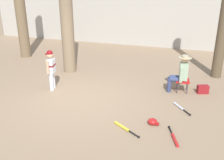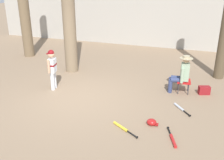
{
  "view_description": "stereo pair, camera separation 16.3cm",
  "coord_description": "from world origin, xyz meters",
  "views": [
    {
      "loc": [
        3.07,
        -6.09,
        3.24
      ],
      "look_at": [
        0.99,
        -0.02,
        0.75
      ],
      "focal_mm": 40.28,
      "sensor_mm": 36.0,
      "label": 1
    },
    {
      "loc": [
        3.22,
        -6.04,
        3.24
      ],
      "look_at": [
        0.99,
        -0.02,
        0.75
      ],
      "focal_mm": 40.28,
      "sensor_mm": 36.0,
      "label": 2
    }
  ],
  "objects": [
    {
      "name": "ground_plane",
      "position": [
        0.0,
        0.0,
        0.0
      ],
      "size": [
        60.0,
        60.0,
        0.0
      ],
      "primitive_type": "plane",
      "color": "#897056"
    },
    {
      "name": "concrete_back_wall",
      "position": [
        0.0,
        7.39,
        1.31
      ],
      "size": [
        18.0,
        0.36,
        2.62
      ],
      "primitive_type": "cube",
      "color": "#ADA89E",
      "rests_on": "ground"
    },
    {
      "name": "tree_near_player",
      "position": [
        -1.51,
        2.2,
        2.28
      ],
      "size": [
        0.69,
        0.69,
        5.23
      ],
      "color": "#7F6B51",
      "rests_on": "ground"
    },
    {
      "name": "young_ballplayer",
      "position": [
        -1.2,
        0.41,
        0.74
      ],
      "size": [
        0.41,
        0.57,
        1.31
      ],
      "color": "white",
      "rests_on": "ground"
    },
    {
      "name": "folding_stool",
      "position": [
        2.8,
        1.55,
        0.36
      ],
      "size": [
        0.44,
        0.44,
        0.41
      ],
      "color": "red",
      "rests_on": "ground"
    },
    {
      "name": "seated_spectator",
      "position": [
        2.7,
        1.54,
        0.64
      ],
      "size": [
        0.67,
        0.54,
        1.2
      ],
      "color": "navy",
      "rests_on": "ground"
    },
    {
      "name": "handbag_beside_stool",
      "position": [
        3.43,
        1.65,
        0.13
      ],
      "size": [
        0.38,
        0.29,
        0.26
      ],
      "primitive_type": "cube",
      "rotation": [
        0.0,
        0.0,
        0.36
      ],
      "color": "maroon",
      "rests_on": "ground"
    },
    {
      "name": "tree_far_left",
      "position": [
        -4.46,
        3.41,
        2.45
      ],
      "size": [
        0.7,
        0.7,
        5.61
      ],
      "color": "brown",
      "rests_on": "ground"
    },
    {
      "name": "bat_aluminum_silver",
      "position": [
        2.85,
        0.37,
        0.03
      ],
      "size": [
        0.52,
        0.61,
        0.07
      ],
      "color": "#B7BCC6",
      "rests_on": "ground"
    },
    {
      "name": "bat_red_barrel",
      "position": [
        2.85,
        -1.2,
        0.03
      ],
      "size": [
        0.33,
        0.74,
        0.07
      ],
      "color": "red",
      "rests_on": "ground"
    },
    {
      "name": "bat_yellow_trainer",
      "position": [
        1.67,
        -1.13,
        0.03
      ],
      "size": [
        0.74,
        0.49,
        0.07
      ],
      "color": "yellow",
      "rests_on": "ground"
    },
    {
      "name": "batting_helmet_red",
      "position": [
        2.28,
        -0.71,
        0.07
      ],
      "size": [
        0.28,
        0.22,
        0.16
      ],
      "color": "#A81919",
      "rests_on": "ground"
    }
  ]
}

